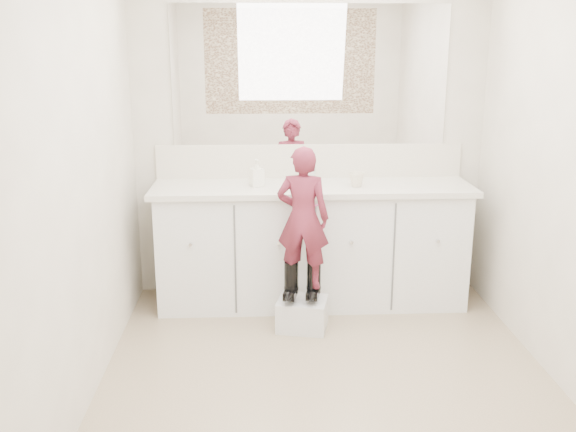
{
  "coord_description": "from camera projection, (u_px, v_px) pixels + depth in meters",
  "views": [
    {
      "loc": [
        -0.38,
        -3.24,
        1.88
      ],
      "look_at": [
        -0.19,
        0.88,
        0.75
      ],
      "focal_mm": 40.0,
      "sensor_mm": 36.0,
      "label": 1
    }
  ],
  "objects": [
    {
      "name": "boot_left",
      "position": [
        291.0,
        281.0,
        4.26
      ],
      "size": [
        0.13,
        0.2,
        0.27
      ],
      "primitive_type": null,
      "rotation": [
        0.0,
        0.0,
        -0.22
      ],
      "color": "black",
      "rests_on": "step_stool"
    },
    {
      "name": "wall_front",
      "position": [
        390.0,
        282.0,
        1.87
      ],
      "size": [
        2.6,
        0.0,
        2.6
      ],
      "primitive_type": "plane",
      "rotation": [
        -1.57,
        0.0,
        0.0
      ],
      "color": "#BDB3A2",
      "rests_on": "floor"
    },
    {
      "name": "faucet",
      "position": [
        311.0,
        174.0,
        4.71
      ],
      "size": [
        0.08,
        0.08,
        0.1
      ],
      "primitive_type": "cylinder",
      "color": "silver",
      "rests_on": "countertop"
    },
    {
      "name": "step_stool",
      "position": [
        302.0,
        314.0,
        4.32
      ],
      "size": [
        0.37,
        0.33,
        0.21
      ],
      "primitive_type": "cube",
      "rotation": [
        0.0,
        0.0,
        -0.22
      ],
      "color": "silver",
      "rests_on": "floor"
    },
    {
      "name": "soap_bottle",
      "position": [
        257.0,
        173.0,
        4.51
      ],
      "size": [
        0.11,
        0.11,
        0.19
      ],
      "primitive_type": "imported",
      "rotation": [
        0.0,
        0.0,
        0.36
      ],
      "color": "white",
      "rests_on": "countertop"
    },
    {
      "name": "cup",
      "position": [
        357.0,
        180.0,
        4.51
      ],
      "size": [
        0.11,
        0.11,
        0.1
      ],
      "primitive_type": "imported",
      "rotation": [
        0.0,
        0.0,
        0.02
      ],
      "color": "beige",
      "rests_on": "countertop"
    },
    {
      "name": "toothbrush",
      "position": [
        314.0,
        206.0,
        4.12
      ],
      "size": [
        0.14,
        0.04,
        0.06
      ],
      "primitive_type": "cylinder",
      "rotation": [
        0.0,
        1.22,
        -0.22
      ],
      "color": "#E559A2",
      "rests_on": "toddler"
    },
    {
      "name": "backsplash",
      "position": [
        310.0,
        161.0,
        4.8
      ],
      "size": [
        2.28,
        0.03,
        0.25
      ],
      "primitive_type": "cube",
      "color": "beige",
      "rests_on": "countertop"
    },
    {
      "name": "mirror",
      "position": [
        310.0,
        76.0,
        4.64
      ],
      "size": [
        2.0,
        0.02,
        1.0
      ],
      "primitive_type": "cube",
      "color": "white",
      "rests_on": "wall_back"
    },
    {
      "name": "dot_panel",
      "position": [
        396.0,
        127.0,
        1.76
      ],
      "size": [
        2.0,
        0.01,
        1.2
      ],
      "primitive_type": "cube",
      "color": "#472819",
      "rests_on": "wall_front"
    },
    {
      "name": "vanity_cabinet",
      "position": [
        312.0,
        247.0,
        4.7
      ],
      "size": [
        2.2,
        0.55,
        0.85
      ],
      "primitive_type": "cube",
      "color": "silver",
      "rests_on": "floor"
    },
    {
      "name": "wall_back",
      "position": [
        310.0,
        136.0,
        4.76
      ],
      "size": [
        2.6,
        0.0,
        2.6
      ],
      "primitive_type": "plane",
      "rotation": [
        1.57,
        0.0,
        0.0
      ],
      "color": "#BDB3A2",
      "rests_on": "floor"
    },
    {
      "name": "boot_right",
      "position": [
        314.0,
        281.0,
        4.26
      ],
      "size": [
        0.13,
        0.2,
        0.27
      ],
      "primitive_type": null,
      "rotation": [
        0.0,
        0.0,
        -0.22
      ],
      "color": "black",
      "rests_on": "step_stool"
    },
    {
      "name": "wall_left",
      "position": [
        78.0,
        180.0,
        3.26
      ],
      "size": [
        0.0,
        3.0,
        3.0
      ],
      "primitive_type": "plane",
      "rotation": [
        1.57,
        0.0,
        1.57
      ],
      "color": "#BDB3A2",
      "rests_on": "floor"
    },
    {
      "name": "floor",
      "position": [
        328.0,
        385.0,
        3.63
      ],
      "size": [
        3.0,
        3.0,
        0.0
      ],
      "primitive_type": "plane",
      "color": "#826C55",
      "rests_on": "ground"
    },
    {
      "name": "toddler",
      "position": [
        303.0,
        218.0,
        4.15
      ],
      "size": [
        0.38,
        0.29,
        0.94
      ],
      "primitive_type": "imported",
      "rotation": [
        0.0,
        0.0,
        2.93
      ],
      "color": "#A33248",
      "rests_on": "step_stool"
    },
    {
      "name": "countertop",
      "position": [
        312.0,
        188.0,
        4.57
      ],
      "size": [
        2.28,
        0.58,
        0.04
      ],
      "primitive_type": "cube",
      "color": "beige",
      "rests_on": "vanity_cabinet"
    }
  ]
}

